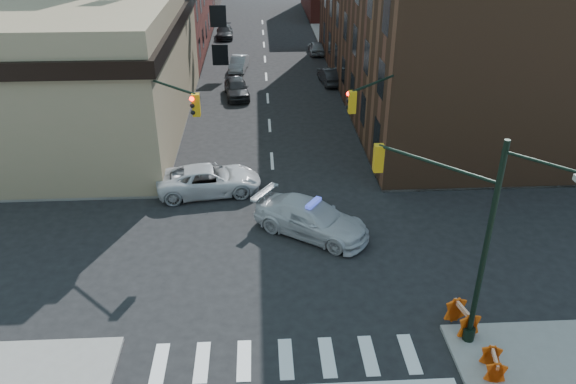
{
  "coord_description": "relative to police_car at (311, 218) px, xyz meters",
  "views": [
    {
      "loc": [
        -0.74,
        -21.68,
        14.82
      ],
      "look_at": [
        0.55,
        1.77,
        2.2
      ],
      "focal_mm": 35.0,
      "sensor_mm": 36.0,
      "label": 1
    }
  ],
  "objects": [
    {
      "name": "signal_pole_ne",
      "position": [
        4.17,
        3.83,
        3.49
      ],
      "size": [
        3.67,
        3.58,
        8.0
      ],
      "rotation": [
        0.0,
        0.0,
        -2.36
      ],
      "color": "black",
      "rests_on": "sidewalk_ne"
    },
    {
      "name": "ground",
      "position": [
        -1.67,
        -1.52,
        -0.84
      ],
      "size": [
        140.0,
        140.0,
        0.0
      ],
      "primitive_type": "plane",
      "color": "black",
      "rests_on": "ground"
    },
    {
      "name": "sidewalk_nw",
      "position": [
        -24.67,
        31.23,
        -0.77
      ],
      "size": [
        34.0,
        54.5,
        0.15
      ],
      "primitive_type": "cube",
      "color": "gray",
      "rests_on": "ground"
    },
    {
      "name": "barricade_se_a",
      "position": [
        5.05,
        -7.22,
        -0.21
      ],
      "size": [
        0.91,
        1.4,
        0.97
      ],
      "primitive_type": null,
      "rotation": [
        0.0,
        0.0,
        1.79
      ],
      "color": "#F0450B",
      "rests_on": "sidewalk_se"
    },
    {
      "name": "pickup",
      "position": [
        -5.25,
        4.53,
        -0.05
      ],
      "size": [
        6.0,
        3.37,
        1.58
      ],
      "primitive_type": "imported",
      "rotation": [
        0.0,
        0.0,
        1.71
      ],
      "color": "silver",
      "rests_on": "ground"
    },
    {
      "name": "barricade_se_b",
      "position": [
        5.38,
        -9.51,
        -0.29
      ],
      "size": [
        0.71,
        1.15,
        0.8
      ],
      "primitive_type": null,
      "rotation": [
        0.0,
        0.0,
        1.4
      ],
      "color": "#ED3C0B",
      "rests_on": "sidewalk_se"
    },
    {
      "name": "barricade_nw_a",
      "position": [
        -11.17,
        4.59,
        -0.24
      ],
      "size": [
        1.33,
        0.88,
        0.92
      ],
      "primitive_type": null,
      "rotation": [
        0.0,
        0.0,
        0.24
      ],
      "color": "#D25109",
      "rests_on": "sidewalk_nw"
    },
    {
      "name": "signal_pole_se",
      "position": [
        4.37,
        -7.04,
        3.77
      ],
      "size": [
        5.4,
        5.27,
        8.0
      ],
      "rotation": [
        0.0,
        0.0,
        2.36
      ],
      "color": "black",
      "rests_on": "sidewalk_se"
    },
    {
      "name": "commercial_row_ne",
      "position": [
        11.33,
        20.98,
        6.16
      ],
      "size": [
        14.0,
        34.0,
        14.0
      ],
      "primitive_type": "cube",
      "color": "#4F311F",
      "rests_on": "ground"
    },
    {
      "name": "barrel_bank",
      "position": [
        -5.9,
        4.56,
        -0.31
      ],
      "size": [
        0.76,
        0.76,
        1.07
      ],
      "primitive_type": "cylinder",
      "rotation": [
        0.0,
        0.0,
        0.32
      ],
      "color": "#E2600A",
      "rests_on": "ground"
    },
    {
      "name": "parked_car_efar",
      "position": [
        3.66,
        34.28,
        -0.2
      ],
      "size": [
        1.53,
        3.79,
        1.29
      ],
      "primitive_type": "imported",
      "rotation": [
        0.0,
        0.0,
        3.14
      ],
      "color": "gray",
      "rests_on": "ground"
    },
    {
      "name": "pedestrian_a",
      "position": [
        -11.28,
        5.57,
        0.14
      ],
      "size": [
        0.72,
        0.62,
        1.66
      ],
      "primitive_type": "imported",
      "rotation": [
        0.0,
        0.0,
        -0.43
      ],
      "color": "black",
      "rests_on": "sidewalk_nw"
    },
    {
      "name": "parked_car_wnear",
      "position": [
        -4.17,
        20.96,
        -0.08
      ],
      "size": [
        2.36,
        4.7,
        1.54
      ],
      "primitive_type": "imported",
      "rotation": [
        0.0,
        0.0,
        0.12
      ],
      "color": "black",
      "rests_on": "ground"
    },
    {
      "name": "bank_building",
      "position": [
        -18.67,
        14.98,
        3.66
      ],
      "size": [
        22.0,
        22.0,
        9.0
      ],
      "primitive_type": "cube",
      "color": "#8B775B",
      "rests_on": "ground"
    },
    {
      "name": "police_car",
      "position": [
        0.0,
        0.0,
        0.0
      ],
      "size": [
        6.14,
        5.24,
        1.69
      ],
      "primitive_type": "imported",
      "rotation": [
        0.0,
        0.0,
        0.97
      ],
      "color": "silver",
      "rests_on": "ground"
    },
    {
      "name": "parked_car_enear",
      "position": [
        3.83,
        24.22,
        -0.16
      ],
      "size": [
        1.94,
        4.32,
        1.38
      ],
      "primitive_type": "imported",
      "rotation": [
        0.0,
        0.0,
        3.26
      ],
      "color": "black",
      "rests_on": "ground"
    },
    {
      "name": "pedestrian_b",
      "position": [
        -14.39,
        5.23,
        0.22
      ],
      "size": [
        1.03,
        0.88,
        1.83
      ],
      "primitive_type": "imported",
      "rotation": [
        0.0,
        0.0,
        -0.24
      ],
      "color": "black",
      "rests_on": "sidewalk_nw"
    },
    {
      "name": "parked_car_wfar",
      "position": [
        -4.17,
        28.66,
        -0.19
      ],
      "size": [
        1.89,
        4.12,
        1.31
      ],
      "primitive_type": "imported",
      "rotation": [
        0.0,
        0.0,
        -0.13
      ],
      "color": "gray",
      "rests_on": "ground"
    },
    {
      "name": "tree_ne_far",
      "position": [
        5.83,
        32.48,
        2.64
      ],
      "size": [
        3.0,
        3.0,
        4.85
      ],
      "color": "black",
      "rests_on": "sidewalk_ne"
    },
    {
      "name": "barricade_nw_b",
      "position": [
        -12.7,
        4.82,
        -0.24
      ],
      "size": [
        1.24,
        0.66,
        0.91
      ],
      "primitive_type": null,
      "rotation": [
        0.0,
        0.0,
        -0.04
      ],
      "color": "#CB3B09",
      "rests_on": "sidewalk_nw"
    },
    {
      "name": "parked_car_wdeep",
      "position": [
        -6.08,
        41.98,
        -0.19
      ],
      "size": [
        2.0,
        4.59,
        1.31
      ],
      "primitive_type": "imported",
      "rotation": [
        0.0,
        0.0,
        0.04
      ],
      "color": "black",
      "rests_on": "ground"
    },
    {
      "name": "sidewalk_ne",
      "position": [
        21.33,
        31.23,
        -0.77
      ],
      "size": [
        34.0,
        54.5,
        0.15
      ],
      "primitive_type": "cube",
      "color": "gray",
      "rests_on": "ground"
    },
    {
      "name": "barrel_road",
      "position": [
        -1.11,
        1.94,
        -0.37
      ],
      "size": [
        0.67,
        0.67,
        0.94
      ],
      "primitive_type": "cylinder",
      "rotation": [
        0.0,
        0.0,
        0.32
      ],
      "color": "#EC3E0B",
      "rests_on": "ground"
    },
    {
      "name": "tree_ne_near",
      "position": [
        5.83,
        24.48,
        2.64
      ],
      "size": [
        3.0,
        3.0,
        4.85
      ],
      "color": "black",
      "rests_on": "sidewalk_ne"
    },
    {
      "name": "signal_pole_nw",
      "position": [
        -7.52,
        3.82,
        3.49
      ],
      "size": [
        3.58,
        3.67,
        8.0
      ],
      "rotation": [
        0.0,
        0.0,
        -0.79
      ],
      "color": "black",
      "rests_on": "sidewalk_nw"
    },
    {
      "name": "pedestrian_c",
      "position": [
        -11.36,
        4.48,
        0.16
      ],
      "size": [
        1.08,
        0.75,
        1.71
      ],
      "primitive_type": "imported",
      "rotation": [
        0.0,
        0.0,
        0.38
      ],
      "color": "black",
      "rests_on": "sidewalk_nw"
    }
  ]
}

